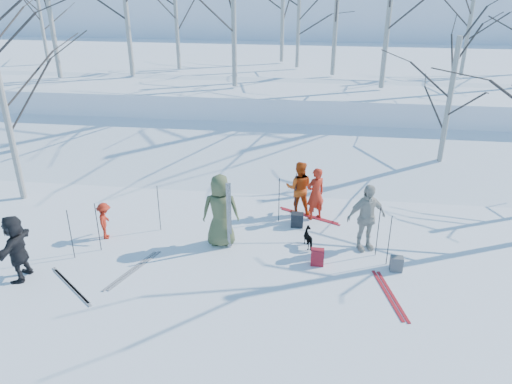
# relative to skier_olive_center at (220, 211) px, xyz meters

# --- Properties ---
(ground) EXTENTS (120.00, 120.00, 0.00)m
(ground) POSITION_rel_skier_olive_center_xyz_m (0.85, -0.95, -0.97)
(ground) COLOR white
(ground) RESTS_ON ground
(snow_ramp) EXTENTS (70.00, 9.49, 4.12)m
(snow_ramp) POSITION_rel_skier_olive_center_xyz_m (0.85, 6.05, -0.82)
(snow_ramp) COLOR white
(snow_ramp) RESTS_ON ground
(snow_plateau) EXTENTS (70.00, 18.00, 2.20)m
(snow_plateau) POSITION_rel_skier_olive_center_xyz_m (0.85, 16.05, 0.03)
(snow_plateau) COLOR white
(snow_plateau) RESTS_ON ground
(far_hill) EXTENTS (90.00, 30.00, 6.00)m
(far_hill) POSITION_rel_skier_olive_center_xyz_m (0.85, 37.05, 1.03)
(far_hill) COLOR white
(far_hill) RESTS_ON ground
(skier_olive_center) EXTENTS (1.04, 0.76, 1.95)m
(skier_olive_center) POSITION_rel_skier_olive_center_xyz_m (0.00, 0.00, 0.00)
(skier_olive_center) COLOR #495331
(skier_olive_center) RESTS_ON ground
(skier_red_north) EXTENTS (0.68, 0.62, 1.57)m
(skier_red_north) POSITION_rel_skier_olive_center_xyz_m (2.41, 1.74, -0.19)
(skier_red_north) COLOR red
(skier_red_north) RESTS_ON ground
(skier_redor_behind) EXTENTS (0.79, 0.62, 1.61)m
(skier_redor_behind) POSITION_rel_skier_olive_center_xyz_m (1.92, 2.05, -0.17)
(skier_redor_behind) COLOR #C7430F
(skier_redor_behind) RESTS_ON ground
(skier_red_seated) EXTENTS (0.54, 0.74, 1.02)m
(skier_red_seated) POSITION_rel_skier_olive_center_xyz_m (-3.13, -0.08, -0.46)
(skier_red_seated) COLOR red
(skier_red_seated) RESTS_ON ground
(skier_cream_east) EXTENTS (1.14, 0.83, 1.80)m
(skier_cream_east) POSITION_rel_skier_olive_center_xyz_m (3.70, 0.23, -0.07)
(skier_cream_east) COLOR beige
(skier_cream_east) RESTS_ON ground
(skier_grey_west) EXTENTS (0.51, 1.52, 1.62)m
(skier_grey_west) POSITION_rel_skier_olive_center_xyz_m (-4.36, -2.12, -0.16)
(skier_grey_west) COLOR black
(skier_grey_west) RESTS_ON ground
(dog) EXTENTS (0.48, 0.65, 0.50)m
(dog) POSITION_rel_skier_olive_center_xyz_m (2.31, 0.14, -0.72)
(dog) COLOR black
(dog) RESTS_ON ground
(upright_ski_left) EXTENTS (0.08, 0.16, 1.90)m
(upright_ski_left) POSITION_rel_skier_olive_center_xyz_m (0.24, -0.25, -0.02)
(upright_ski_left) COLOR silver
(upright_ski_left) RESTS_ON ground
(upright_ski_right) EXTENTS (0.11, 0.23, 1.89)m
(upright_ski_right) POSITION_rel_skier_olive_center_xyz_m (0.28, -0.19, -0.02)
(upright_ski_right) COLOR silver
(upright_ski_right) RESTS_ON ground
(ski_pair_a) EXTENTS (2.07, 2.10, 0.02)m
(ski_pair_a) POSITION_rel_skier_olive_center_xyz_m (-3.07, -2.32, -0.96)
(ski_pair_a) COLOR silver
(ski_pair_a) RESTS_ON ground
(ski_pair_b) EXTENTS (1.68, 2.06, 0.02)m
(ski_pair_b) POSITION_rel_skier_olive_center_xyz_m (2.26, 1.85, -0.96)
(ski_pair_b) COLOR maroon
(ski_pair_b) RESTS_ON ground
(ski_pair_c) EXTENTS (1.45, 2.03, 0.02)m
(ski_pair_c) POSITION_rel_skier_olive_center_xyz_m (-1.89, -1.52, -0.96)
(ski_pair_c) COLOR silver
(ski_pair_c) RESTS_ON ground
(ski_pair_d) EXTENTS (1.10, 1.99, 0.02)m
(ski_pair_d) POSITION_rel_skier_olive_center_xyz_m (4.16, -1.76, -0.96)
(ski_pair_d) COLOR maroon
(ski_pair_d) RESTS_ON ground
(ski_pole_a) EXTENTS (0.02, 0.02, 1.34)m
(ski_pole_a) POSITION_rel_skier_olive_center_xyz_m (3.99, -0.08, -0.30)
(ski_pole_a) COLOR black
(ski_pole_a) RESTS_ON ground
(ski_pole_b) EXTENTS (0.02, 0.02, 1.34)m
(ski_pole_b) POSITION_rel_skier_olive_center_xyz_m (4.21, -0.47, -0.30)
(ski_pole_b) COLOR black
(ski_pole_b) RESTS_ON ground
(ski_pole_c) EXTENTS (0.02, 0.02, 1.34)m
(ski_pole_c) POSITION_rel_skier_olive_center_xyz_m (1.39, 1.44, -0.30)
(ski_pole_c) COLOR black
(ski_pole_c) RESTS_ON ground
(ski_pole_d) EXTENTS (0.02, 0.02, 1.34)m
(ski_pole_d) POSITION_rel_skier_olive_center_xyz_m (-1.82, 0.52, -0.30)
(ski_pole_d) COLOR black
(ski_pole_d) RESTS_ON ground
(ski_pole_e) EXTENTS (0.02, 0.02, 1.34)m
(ski_pole_e) POSITION_rel_skier_olive_center_xyz_m (-3.54, -1.15, -0.30)
(ski_pole_e) COLOR black
(ski_pole_e) RESTS_ON ground
(ski_pole_f) EXTENTS (0.02, 0.02, 1.34)m
(ski_pole_f) POSITION_rel_skier_olive_center_xyz_m (1.84, 1.83, -0.30)
(ski_pole_f) COLOR black
(ski_pole_f) RESTS_ON ground
(ski_pole_g) EXTENTS (0.02, 0.02, 1.34)m
(ski_pole_g) POSITION_rel_skier_olive_center_xyz_m (-3.03, -0.72, -0.30)
(ski_pole_g) COLOR black
(ski_pole_g) RESTS_ON ground
(backpack_red) EXTENTS (0.32, 0.22, 0.42)m
(backpack_red) POSITION_rel_skier_olive_center_xyz_m (2.52, -0.69, -0.76)
(backpack_red) COLOR maroon
(backpack_red) RESTS_ON ground
(backpack_grey) EXTENTS (0.30, 0.20, 0.38)m
(backpack_grey) POSITION_rel_skier_olive_center_xyz_m (4.41, -0.73, -0.78)
(backpack_grey) COLOR #505256
(backpack_grey) RESTS_ON ground
(backpack_dark) EXTENTS (0.34, 0.24, 0.40)m
(backpack_dark) POSITION_rel_skier_olive_center_xyz_m (1.93, 1.19, -0.77)
(backpack_dark) COLOR black
(backpack_dark) RESTS_ON ground
(birch_plateau_a) EXTENTS (5.05, 5.05, 6.36)m
(birch_plateau_a) POSITION_rel_skier_olive_center_xyz_m (4.81, 9.11, 4.41)
(birch_plateau_a) COLOR silver
(birch_plateau_a) RESTS_ON snow_plateau
(birch_plateau_b) EXTENTS (3.54, 3.54, 4.20)m
(birch_plateau_b) POSITION_rel_skier_olive_center_xyz_m (1.25, 12.96, 3.33)
(birch_plateau_b) COLOR silver
(birch_plateau_b) RESTS_ON snow_plateau
(birch_plateau_c) EXTENTS (4.77, 4.77, 5.96)m
(birch_plateau_c) POSITION_rel_skier_olive_center_xyz_m (-1.04, 8.67, 4.21)
(birch_plateau_c) COLOR silver
(birch_plateau_c) RESTS_ON snow_plateau
(birch_plateau_d) EXTENTS (3.60, 3.60, 4.28)m
(birch_plateau_d) POSITION_rel_skier_olive_center_xyz_m (8.57, 12.04, 3.37)
(birch_plateau_d) COLOR silver
(birch_plateau_d) RESTS_ON snow_plateau
(birch_plateau_g) EXTENTS (4.24, 4.24, 5.20)m
(birch_plateau_g) POSITION_rel_skier_olive_center_xyz_m (0.40, 14.36, 3.83)
(birch_plateau_g) COLOR silver
(birch_plateau_g) RESTS_ON snow_plateau
(birch_plateau_h) EXTENTS (4.96, 4.96, 6.23)m
(birch_plateau_h) POSITION_rel_skier_olive_center_xyz_m (-8.83, 9.30, 4.34)
(birch_plateau_h) COLOR silver
(birch_plateau_h) RESTS_ON snow_plateau
(birch_plateau_i) EXTENTS (3.63, 3.63, 4.33)m
(birch_plateau_i) POSITION_rel_skier_olive_center_xyz_m (-11.16, 12.65, 3.39)
(birch_plateau_i) COLOR silver
(birch_plateau_i) RESTS_ON snow_plateau
(birch_plateau_j) EXTENTS (4.93, 4.93, 6.18)m
(birch_plateau_j) POSITION_rel_skier_olive_center_xyz_m (2.91, 11.41, 4.32)
(birch_plateau_j) COLOR silver
(birch_plateau_j) RESTS_ON snow_plateau
(birch_plateau_l) EXTENTS (3.91, 3.91, 4.73)m
(birch_plateau_l) POSITION_rel_skier_olive_center_xyz_m (-4.21, 11.82, 3.59)
(birch_plateau_l) COLOR silver
(birch_plateau_l) RESTS_ON snow_plateau
(birch_edge_a) EXTENTS (4.87, 4.87, 6.11)m
(birch_edge_a) POSITION_rel_skier_olive_center_xyz_m (-6.72, 1.97, 2.08)
(birch_edge_a) COLOR silver
(birch_edge_a) RESTS_ON ground
(birch_edge_e) EXTENTS (3.91, 3.91, 4.72)m
(birch_edge_e) POSITION_rel_skier_olive_center_xyz_m (6.54, 5.27, 1.39)
(birch_edge_e) COLOR silver
(birch_edge_e) RESTS_ON ground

